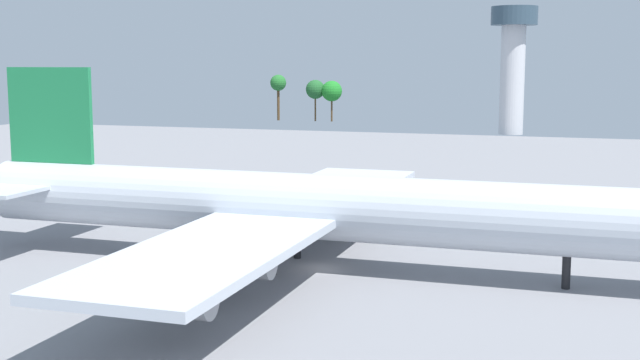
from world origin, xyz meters
TOP-DOWN VIEW (x-y plane):
  - ground_plane at (0.00, 0.00)m, footprint 286.47×286.47m
  - cargo_airplane at (-0.58, -0.00)m, footprint 71.62×60.82m
  - baggage_tug at (4.61, 39.53)m, footprint 5.66×4.19m
  - control_tower at (3.22, 148.71)m, footprint 11.70×11.70m
  - tree_line_backdrop at (-10.13, 178.45)m, footprint 147.91×7.07m

SIDE VIEW (x-z plane):
  - ground_plane at x=0.00m, z-range 0.00..0.00m
  - baggage_tug at x=4.61m, z-range -0.03..2.47m
  - cargo_airplane at x=-0.58m, z-range -3.41..14.51m
  - tree_line_backdrop at x=-10.13m, z-range 2.51..17.00m
  - control_tower at x=3.22m, z-range 3.79..36.17m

